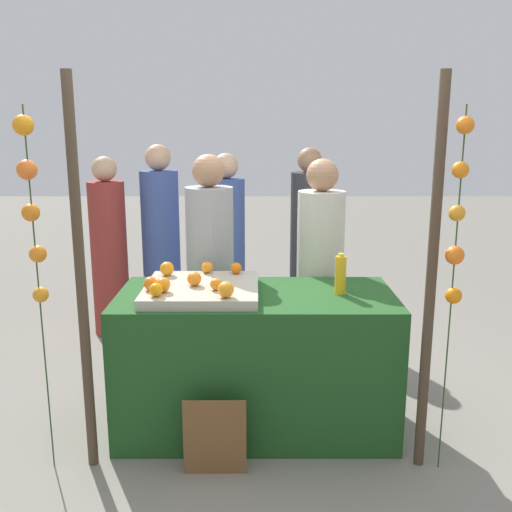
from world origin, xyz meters
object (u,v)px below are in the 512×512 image
object	(u,v)px
chalkboard_sign	(215,438)
vendor_right	(320,284)
orange_1	(156,290)
orange_0	(151,283)
vendor_left	(210,281)
juice_bottle	(340,275)
stall_counter	(256,361)

from	to	relation	value
chalkboard_sign	vendor_right	bearing A→B (deg)	58.71
orange_1	chalkboard_sign	distance (m)	0.87
orange_0	vendor_right	xyz separation A→B (m)	(1.07, 0.73, -0.21)
chalkboard_sign	vendor_left	distance (m)	1.29
vendor_left	vendor_right	distance (m)	0.78
orange_1	chalkboard_sign	size ratio (longest dim) A/B	0.17
vendor_right	orange_1	bearing A→B (deg)	-139.94
orange_0	chalkboard_sign	xyz separation A→B (m)	(0.39, -0.39, -0.76)
juice_bottle	vendor_left	world-z (taller)	vendor_left
chalkboard_sign	stall_counter	bearing A→B (deg)	66.62
stall_counter	vendor_right	bearing A→B (deg)	52.75
orange_1	vendor_right	xyz separation A→B (m)	(1.01, 0.85, -0.20)
chalkboard_sign	vendor_left	world-z (taller)	vendor_left
orange_1	vendor_right	size ratio (longest dim) A/B	0.05
stall_counter	chalkboard_sign	xyz separation A→B (m)	(-0.22, -0.52, -0.23)
chalkboard_sign	vendor_right	distance (m)	1.42
vendor_right	chalkboard_sign	bearing A→B (deg)	-121.29
stall_counter	vendor_right	size ratio (longest dim) A/B	1.02
orange_0	vendor_left	xyz separation A→B (m)	(0.29, 0.76, -0.19)
juice_bottle	chalkboard_sign	distance (m)	1.19
stall_counter	juice_bottle	xyz separation A→B (m)	(0.51, 0.00, 0.56)
stall_counter	orange_0	size ratio (longest dim) A/B	20.79
stall_counter	vendor_right	world-z (taller)	vendor_right
orange_0	juice_bottle	distance (m)	1.13
chalkboard_sign	vendor_right	xyz separation A→B (m)	(0.68, 1.12, 0.56)
juice_bottle	chalkboard_sign	world-z (taller)	juice_bottle
stall_counter	chalkboard_sign	size ratio (longest dim) A/B	3.77
orange_1	vendor_left	xyz separation A→B (m)	(0.23, 0.89, -0.19)
orange_0	vendor_right	distance (m)	1.31
stall_counter	vendor_left	bearing A→B (deg)	117.49
orange_1	stall_counter	bearing A→B (deg)	24.61
stall_counter	orange_1	distance (m)	0.82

